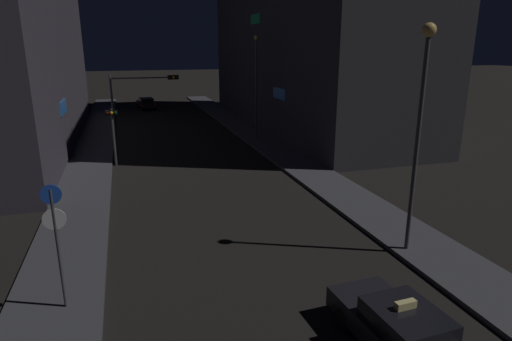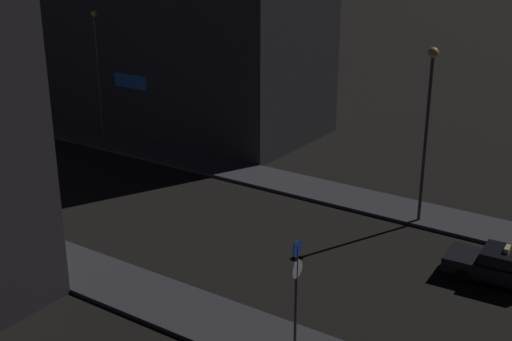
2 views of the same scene
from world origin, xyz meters
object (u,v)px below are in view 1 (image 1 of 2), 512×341
at_px(far_car, 146,103).
at_px(street_lamp_near_block, 421,109).
at_px(taxi, 401,331).
at_px(traffic_light_overhead, 138,96).
at_px(street_lamp_far_block, 256,79).
at_px(sign_pole_left, 56,235).
at_px(traffic_light_left_kerb, 113,125).

bearing_deg(far_car, street_lamp_near_block, -80.57).
xyz_separation_m(taxi, far_car, (-3.59, 49.02, -0.00)).
distance_m(taxi, traffic_light_overhead, 26.17).
height_order(street_lamp_near_block, street_lamp_far_block, street_lamp_far_block).
distance_m(taxi, sign_pole_left, 9.76).
xyz_separation_m(traffic_light_left_kerb, street_lamp_near_block, (10.84, -16.59, 2.85)).
bearing_deg(traffic_light_left_kerb, traffic_light_overhead, 64.39).
distance_m(far_car, sign_pole_left, 44.73).
bearing_deg(traffic_light_left_kerb, street_lamp_far_block, 25.05).
distance_m(traffic_light_left_kerb, street_lamp_far_block, 12.87).
bearing_deg(sign_pole_left, traffic_light_left_kerb, 85.56).
relative_size(far_car, street_lamp_near_block, 0.56).
height_order(far_car, sign_pole_left, sign_pole_left).
height_order(taxi, far_car, taxi).
bearing_deg(street_lamp_near_block, traffic_light_overhead, 113.71).
bearing_deg(street_lamp_near_block, street_lamp_far_block, 88.39).
bearing_deg(street_lamp_near_block, taxi, -127.01).
bearing_deg(taxi, sign_pole_left, 151.41).
relative_size(taxi, street_lamp_near_block, 0.55).
distance_m(traffic_light_overhead, traffic_light_left_kerb, 4.52).
relative_size(traffic_light_left_kerb, street_lamp_far_block, 0.45).
relative_size(traffic_light_left_kerb, sign_pole_left, 0.99).
distance_m(far_car, traffic_light_left_kerb, 27.78).
xyz_separation_m(traffic_light_overhead, street_lamp_near_block, (8.98, -20.46, 1.43)).
relative_size(taxi, street_lamp_far_block, 0.54).
xyz_separation_m(far_car, traffic_light_overhead, (-1.66, -23.62, 3.40)).
height_order(taxi, traffic_light_overhead, traffic_light_overhead).
relative_size(taxi, sign_pole_left, 1.18).
relative_size(taxi, traffic_light_left_kerb, 1.19).
relative_size(far_car, street_lamp_far_block, 0.55).
height_order(traffic_light_overhead, traffic_light_left_kerb, traffic_light_overhead).
bearing_deg(far_car, sign_pole_left, -96.21).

